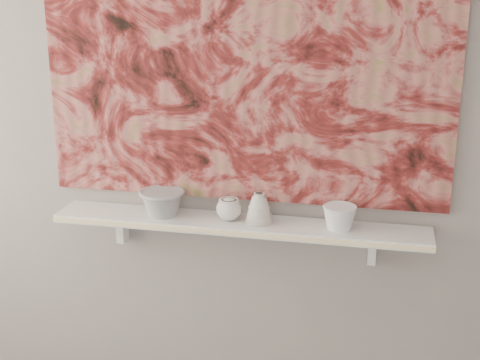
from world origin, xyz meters
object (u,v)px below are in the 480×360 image
(cup_cream, at_px, (229,209))
(bell_vessel, at_px, (259,208))
(painting, at_px, (244,52))
(shelf, at_px, (239,224))
(bowl_white, at_px, (339,217))
(bowl_grey, at_px, (162,202))

(cup_cream, relative_size, bell_vessel, 0.83)
(cup_cream, bearing_deg, painting, 65.11)
(bell_vessel, bearing_deg, painting, 133.27)
(painting, bearing_deg, shelf, -90.00)
(shelf, xyz_separation_m, painting, (0.00, 0.08, 0.62))
(bell_vessel, height_order, bowl_white, bell_vessel)
(bowl_grey, bearing_deg, painting, 15.22)
(cup_cream, bearing_deg, bowl_white, 0.00)
(painting, xyz_separation_m, bell_vessel, (0.08, -0.08, -0.55))
(shelf, height_order, bell_vessel, bell_vessel)
(cup_cream, xyz_separation_m, bowl_white, (0.41, 0.00, 0.00))
(bowl_grey, xyz_separation_m, bell_vessel, (0.37, 0.00, 0.01))
(shelf, bearing_deg, painting, 90.00)
(shelf, height_order, bowl_grey, bowl_grey)
(bowl_grey, bearing_deg, shelf, 0.00)
(shelf, height_order, bowl_white, bowl_white)
(bell_vessel, relative_size, bowl_white, 0.93)
(bowl_white, bearing_deg, shelf, 180.00)
(painting, height_order, bowl_white, painting)
(painting, relative_size, bowl_white, 12.37)
(shelf, xyz_separation_m, bowl_grey, (-0.30, 0.00, 0.06))
(painting, xyz_separation_m, bowl_grey, (-0.30, -0.08, -0.56))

